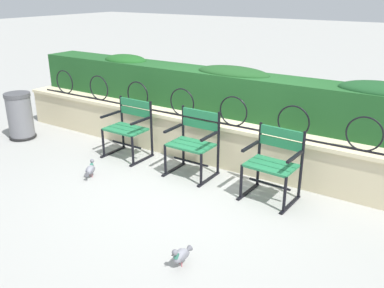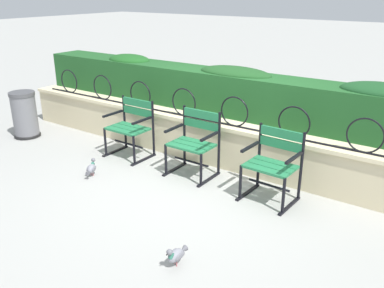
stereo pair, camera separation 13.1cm
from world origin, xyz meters
TOP-DOWN VIEW (x-y plane):
  - ground_plane at (0.00, 0.00)m, footprint 60.00×60.00m
  - stone_wall at (0.00, 0.91)m, footprint 7.86×0.41m
  - iron_arch_fence at (-0.19, 0.83)m, footprint 7.31×0.02m
  - hedge_row at (0.02, 1.38)m, footprint 7.70×0.59m
  - park_chair_left at (-1.32, 0.42)m, footprint 0.63×0.53m
  - park_chair_centre at (-0.15, 0.40)m, footprint 0.61×0.52m
  - park_chair_right at (1.01, 0.35)m, footprint 0.63×0.55m
  - pigeon_near_chairs at (-1.25, -0.47)m, footprint 0.19×0.27m
  - pigeon_far_side at (0.85, -1.35)m, footprint 0.11×0.29m
  - trash_bin at (-3.36, 0.00)m, footprint 0.44×0.44m

SIDE VIEW (x-z plane):
  - ground_plane at x=0.00m, z-range 0.00..0.00m
  - pigeon_near_chairs at x=-1.25m, z-range 0.00..0.22m
  - pigeon_far_side at x=0.85m, z-range 0.00..0.22m
  - stone_wall at x=0.00m, z-range 0.00..0.63m
  - trash_bin at x=-3.36m, z-range -0.02..0.76m
  - park_chair_right at x=1.01m, z-range 0.03..0.89m
  - park_chair_left at x=-1.32m, z-range 0.04..0.89m
  - park_chair_centre at x=-0.15m, z-range 0.03..0.91m
  - iron_arch_fence at x=-0.19m, z-range 0.60..1.02m
  - hedge_row at x=0.02m, z-range 0.60..1.32m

